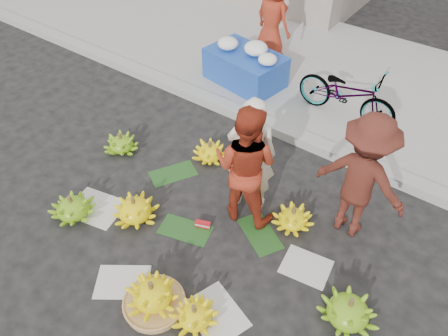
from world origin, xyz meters
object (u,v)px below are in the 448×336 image
Objects in this scene: bicycle at (347,93)px; vendor_cream at (251,155)px; banana_bunch_4 at (348,311)px; flower_table at (246,66)px; banana_bunch_0 at (135,209)px.

vendor_cream is at bearing 176.82° from bicycle.
vendor_cream is 0.99× the size of bicycle.
bicycle is (-1.51, 3.19, 0.39)m from banana_bunch_4.
bicycle is (1.87, 0.04, 0.12)m from flower_table.
bicycle is at bearing 69.55° from banana_bunch_0.
bicycle is at bearing 115.34° from banana_bunch_4.
banana_bunch_0 is 0.39× the size of bicycle.
banana_bunch_4 is at bearing -33.52° from flower_table.
flower_table is (-1.61, 2.32, -0.38)m from vendor_cream.
vendor_cream reaches higher than flower_table.
banana_bunch_0 is 3.47m from flower_table.
banana_bunch_0 is 2.81m from banana_bunch_4.
banana_bunch_4 is 4.63m from flower_table.
bicycle is at bearing 10.68° from flower_table.
vendor_cream reaches higher than banana_bunch_4.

